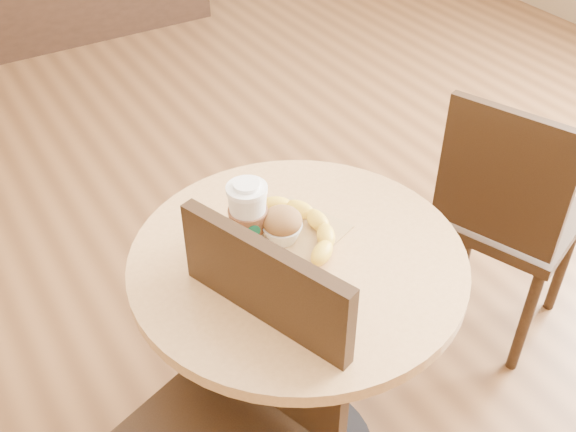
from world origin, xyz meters
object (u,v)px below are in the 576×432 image
at_px(banana, 296,225).
at_px(chair_left, 230,429).
at_px(chair_right, 506,214).
at_px(coffee_cup, 248,214).
at_px(muffin, 282,225).
at_px(cafe_table, 297,322).

bearing_deg(banana, chair_left, -151.56).
xyz_separation_m(chair_right, banana, (-0.75, -0.02, 0.30)).
height_order(coffee_cup, muffin, coffee_cup).
bearing_deg(cafe_table, chair_right, 6.36).
bearing_deg(coffee_cup, chair_left, -113.95).
height_order(coffee_cup, banana, coffee_cup).
bearing_deg(chair_left, chair_right, 83.78).
bearing_deg(chair_right, coffee_cup, 67.71).
relative_size(cafe_table, coffee_cup, 5.12).
height_order(chair_left, coffee_cup, chair_left).
bearing_deg(cafe_table, coffee_cup, 119.34).
height_order(chair_right, muffin, chair_right).
distance_m(coffee_cup, banana, 0.11).
distance_m(cafe_table, banana, 0.24).
relative_size(cafe_table, banana, 2.63).
xyz_separation_m(muffin, banana, (0.04, 0.00, -0.02)).
relative_size(chair_left, banana, 3.26).
distance_m(cafe_table, chair_right, 0.79).
bearing_deg(chair_right, chair_left, 81.94).
height_order(cafe_table, banana, banana).
distance_m(chair_left, coffee_cup, 0.45).
height_order(cafe_table, coffee_cup, coffee_cup).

